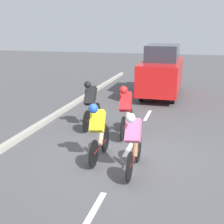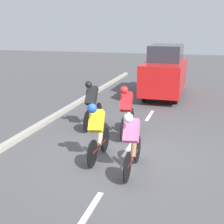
% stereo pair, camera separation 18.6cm
% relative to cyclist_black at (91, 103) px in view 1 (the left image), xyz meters
% --- Properties ---
extents(ground_plane, '(60.00, 60.00, 0.00)m').
position_rel_cyclist_black_xyz_m(ground_plane, '(-1.55, 1.98, -0.81)').
color(ground_plane, '#4C4C4F').
extents(lane_stripe_near, '(0.12, 1.40, 0.01)m').
position_rel_cyclist_black_xyz_m(lane_stripe_near, '(-1.55, 4.53, -0.81)').
color(lane_stripe_near, white).
rests_on(lane_stripe_near, ground).
extents(lane_stripe_mid, '(0.12, 1.40, 0.01)m').
position_rel_cyclist_black_xyz_m(lane_stripe_mid, '(-1.55, 1.33, -0.81)').
color(lane_stripe_mid, white).
rests_on(lane_stripe_mid, ground).
extents(lane_stripe_far, '(0.12, 1.40, 0.01)m').
position_rel_cyclist_black_xyz_m(lane_stripe_far, '(-1.55, -1.87, -0.81)').
color(lane_stripe_far, white).
rests_on(lane_stripe_far, ground).
extents(curb, '(0.20, 25.34, 0.14)m').
position_rel_cyclist_black_xyz_m(curb, '(1.65, 1.33, -0.74)').
color(curb, '#A8A399').
rests_on(curb, ground).
extents(cyclist_black, '(0.34, 1.71, 1.56)m').
position_rel_cyclist_black_xyz_m(cyclist_black, '(0.00, 0.00, 0.00)').
color(cyclist_black, black).
rests_on(cyclist_black, ground).
extents(cyclist_red, '(0.35, 1.68, 1.55)m').
position_rel_cyclist_black_xyz_m(cyclist_red, '(-1.24, 0.48, 0.01)').
color(cyclist_red, black).
rests_on(cyclist_red, ground).
extents(cyclist_yellow, '(0.37, 1.62, 1.48)m').
position_rel_cyclist_black_xyz_m(cyclist_yellow, '(-0.98, 2.37, -0.03)').
color(cyclist_yellow, black).
rests_on(cyclist_yellow, ground).
extents(cyclist_pink, '(0.36, 1.70, 1.44)m').
position_rel_cyclist_black_xyz_m(cyclist_pink, '(-1.93, 2.80, -0.06)').
color(cyclist_pink, black).
rests_on(cyclist_pink, ground).
extents(support_car, '(1.70, 4.39, 2.34)m').
position_rel_cyclist_black_xyz_m(support_car, '(-1.63, -5.38, 0.35)').
color(support_car, black).
rests_on(support_car, ground).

